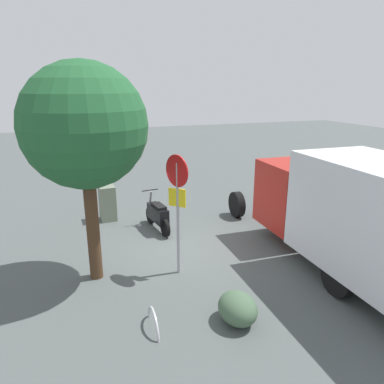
{
  "coord_description": "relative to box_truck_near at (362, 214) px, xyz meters",
  "views": [
    {
      "loc": [
        -9.17,
        2.91,
        4.5
      ],
      "look_at": [
        1.22,
        -0.89,
        1.19
      ],
      "focal_mm": 33.73,
      "sensor_mm": 36.0,
      "label": 1
    }
  ],
  "objects": [
    {
      "name": "bike_rack_hoop",
      "position": [
        -0.25,
        5.08,
        -1.62
      ],
      "size": [
        0.85,
        0.06,
        0.85
      ],
      "primitive_type": "torus",
      "rotation": [
        1.57,
        0.0,
        -0.01
      ],
      "color": "#B7B7BC",
      "rests_on": "ground"
    },
    {
      "name": "box_truck_near",
      "position": [
        0.0,
        0.0,
        0.0
      ],
      "size": [
        8.5,
        2.44,
        2.92
      ],
      "rotation": [
        0.0,
        0.0,
        -0.03
      ],
      "color": "black",
      "rests_on": "ground"
    },
    {
      "name": "street_tree",
      "position": [
        2.12,
        5.9,
        2.0
      ],
      "size": [
        2.75,
        2.75,
        5.02
      ],
      "color": "#47301E",
      "rests_on": "ground"
    },
    {
      "name": "utility_cabinet",
      "position": [
        5.97,
        5.11,
        -1.02
      ],
      "size": [
        0.63,
        0.54,
        1.2
      ],
      "primitive_type": "cube",
      "rotation": [
        0.0,
        0.0,
        0.04
      ],
      "color": "slate",
      "rests_on": "ground"
    },
    {
      "name": "stop_sign",
      "position": [
        1.65,
        3.96,
        0.36
      ],
      "size": [
        0.71,
        0.33,
        2.98
      ],
      "color": "#9E9EA3",
      "rests_on": "ground"
    },
    {
      "name": "ground_plane",
      "position": [
        3.15,
        3.5,
        -1.62
      ],
      "size": [
        60.0,
        60.0,
        0.0
      ],
      "primitive_type": "plane",
      "color": "#4B5151"
    },
    {
      "name": "motorcycle",
      "position": [
        4.47,
        3.73,
        -1.1
      ],
      "size": [
        1.81,
        0.59,
        1.2
      ],
      "rotation": [
        0.0,
        0.0,
        0.13
      ],
      "color": "black",
      "rests_on": "ground"
    },
    {
      "name": "shrub_near_sign",
      "position": [
        -0.62,
        3.48,
        -1.31
      ],
      "size": [
        0.9,
        0.74,
        0.62
      ],
      "primitive_type": "ellipsoid",
      "color": "#445F45",
      "rests_on": "ground"
    }
  ]
}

